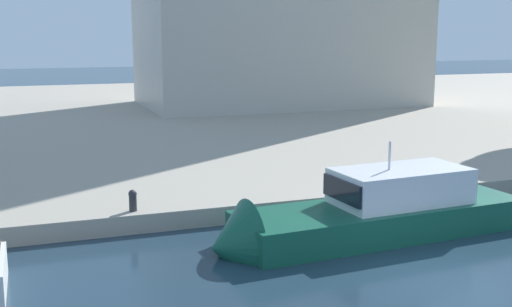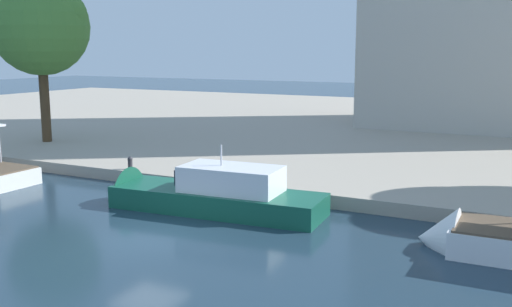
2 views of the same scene
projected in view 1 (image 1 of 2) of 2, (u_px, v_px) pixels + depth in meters
ground_plane at (461, 287)px, 16.96m from camera, size 220.00×220.00×0.00m
dock_promenade at (170, 115)px, 49.13m from camera, size 120.00×55.00×0.65m
motor_yacht_2 at (364, 219)px, 21.02m from camera, size 11.01×3.57×4.12m
mooring_bollard_0 at (133, 200)px, 21.69m from camera, size 0.28×0.28×0.73m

